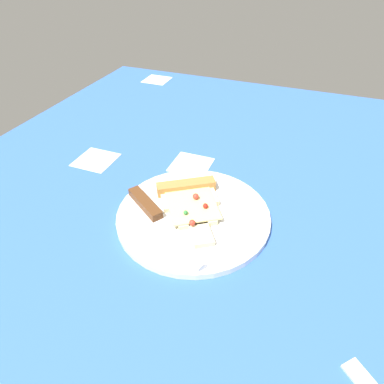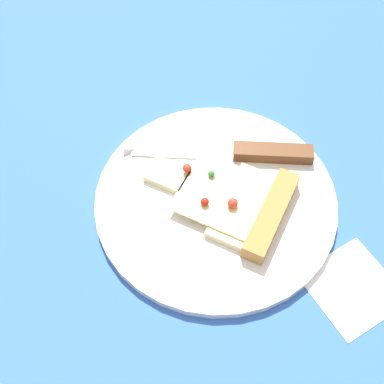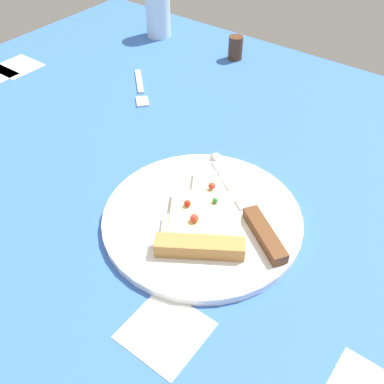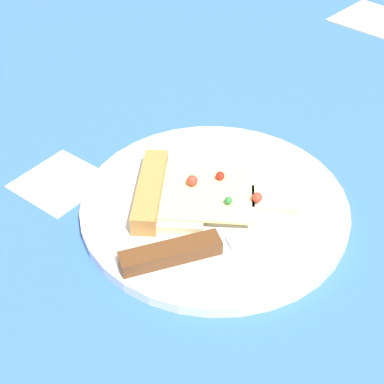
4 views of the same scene
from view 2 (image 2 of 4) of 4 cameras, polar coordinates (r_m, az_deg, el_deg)
The scene contains 4 objects.
ground_plane at distance 56.57cm, azimuth 0.29°, elevation -11.59°, with size 136.92×136.92×3.00cm.
plate at distance 59.74cm, azimuth 2.78°, elevation -0.95°, with size 29.28×29.28×1.23cm, color silver.
pizza_slice at distance 58.11cm, azimuth 5.16°, elevation -1.16°, with size 16.05×18.83×2.51cm.
knife at distance 62.63cm, azimuth 5.24°, elevation 4.65°, with size 21.07×15.16×2.45cm.
Camera 2 is at (-10.86, -17.73, 51.12)cm, focal length 45.79 mm.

